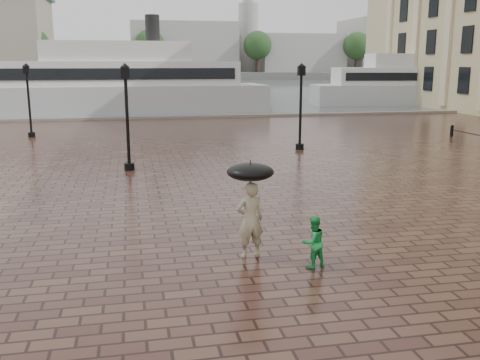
% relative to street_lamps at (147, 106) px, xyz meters
% --- Properties ---
extents(ground, '(300.00, 300.00, 0.00)m').
position_rel_street_lamps_xyz_m(ground, '(5.00, -15.33, -2.33)').
color(ground, '#3B211B').
rests_on(ground, ground).
extents(harbour_water, '(240.00, 240.00, 0.00)m').
position_rel_street_lamps_xyz_m(harbour_water, '(5.00, 76.67, -2.33)').
color(harbour_water, '#404B4E').
rests_on(harbour_water, ground).
extents(quay_edge, '(80.00, 0.60, 0.30)m').
position_rel_street_lamps_xyz_m(quay_edge, '(5.00, 16.67, -2.33)').
color(quay_edge, slate).
rests_on(quay_edge, ground).
extents(far_shore, '(300.00, 60.00, 2.00)m').
position_rel_street_lamps_xyz_m(far_shore, '(5.00, 144.67, -1.33)').
color(far_shore, '#4C4C47').
rests_on(far_shore, ground).
extents(distant_skyline, '(102.50, 22.00, 33.00)m').
position_rel_street_lamps_xyz_m(distant_skyline, '(53.14, 134.67, 7.13)').
color(distant_skyline, '#9E9B96').
rests_on(distant_skyline, ground).
extents(far_trees, '(188.00, 8.00, 13.50)m').
position_rel_street_lamps_xyz_m(far_trees, '(5.00, 122.67, 7.09)').
color(far_trees, '#2D2119').
rests_on(far_trees, ground).
extents(street_lamps, '(15.44, 12.44, 4.40)m').
position_rel_street_lamps_xyz_m(street_lamps, '(0.00, 0.00, 0.00)').
color(street_lamps, black).
rests_on(street_lamps, ground).
extents(adult_pedestrian, '(0.72, 0.51, 1.83)m').
position_rel_street_lamps_xyz_m(adult_pedestrian, '(1.82, -16.77, -1.41)').
color(adult_pedestrian, tan).
rests_on(adult_pedestrian, ground).
extents(child_pedestrian, '(0.68, 0.59, 1.20)m').
position_rel_street_lamps_xyz_m(child_pedestrian, '(3.06, -17.73, -1.73)').
color(child_pedestrian, green).
rests_on(child_pedestrian, ground).
extents(ferry_near, '(26.92, 7.24, 8.77)m').
position_rel_street_lamps_xyz_m(ferry_near, '(-1.80, 21.67, 0.31)').
color(ferry_near, '#B9B9B9').
rests_on(ferry_near, ground).
extents(ferry_far, '(23.64, 8.66, 7.58)m').
position_rel_street_lamps_xyz_m(ferry_far, '(30.45, 26.23, -0.05)').
color(ferry_far, '#B9B9B9').
rests_on(ferry_far, ground).
extents(umbrella, '(1.10, 1.10, 1.18)m').
position_rel_street_lamps_xyz_m(umbrella, '(1.82, -16.77, -0.25)').
color(umbrella, black).
rests_on(umbrella, ground).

